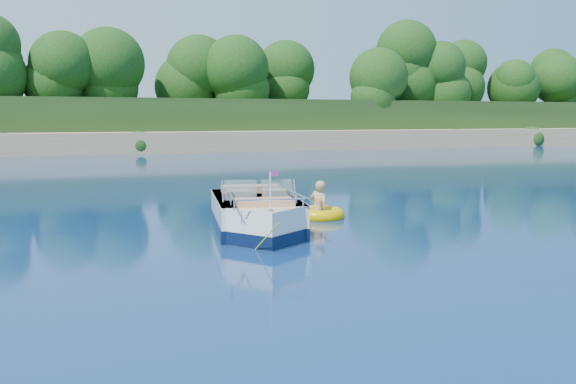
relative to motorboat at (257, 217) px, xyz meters
name	(u,v)px	position (x,y,z in m)	size (l,w,h in m)	color
ground	(313,255)	(0.18, -2.71, -0.34)	(160.00, 160.00, 0.00)	#0B1C4D
shoreline	(79,131)	(0.18, 61.06, 0.64)	(170.00, 59.00, 6.00)	#9C7B5A
treeline	(97,78)	(0.22, 38.31, 5.21)	(150.00, 7.12, 8.19)	#322210
motorboat	(257,217)	(0.00, 0.00, 0.00)	(2.52, 5.17, 1.74)	white
tow_tube	(319,214)	(2.16, 1.34, -0.25)	(1.57, 1.57, 0.35)	#F3B900
boy	(317,217)	(2.15, 1.44, -0.34)	(0.56, 0.36, 1.52)	tan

